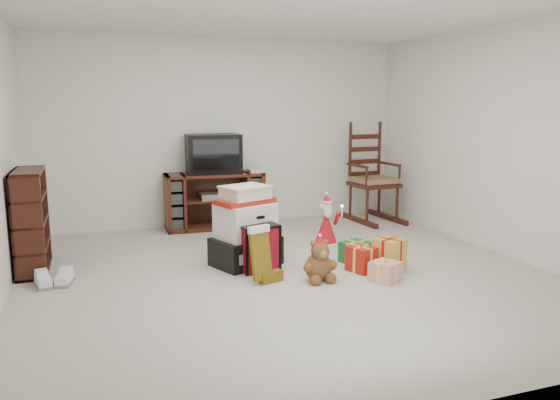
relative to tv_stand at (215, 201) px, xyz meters
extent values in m
cube|color=beige|center=(0.21, -2.24, -0.38)|extent=(5.00, 5.00, 0.01)
cube|color=white|center=(0.21, -2.24, 2.13)|extent=(5.00, 5.00, 0.01)
cube|color=silver|center=(0.21, 0.26, 0.88)|extent=(5.00, 0.01, 2.50)
cube|color=silver|center=(0.21, -4.74, 0.88)|extent=(5.00, 0.01, 2.50)
cube|color=silver|center=(2.71, -2.24, 0.88)|extent=(0.01, 5.00, 2.50)
cube|color=#471914|center=(0.00, 0.00, 0.00)|extent=(1.31, 0.51, 0.74)
cube|color=silver|center=(0.00, -0.03, 0.07)|extent=(0.40, 0.29, 0.07)
cube|color=#3B1710|center=(-2.12, -1.23, 0.14)|extent=(0.28, 0.83, 1.01)
cube|color=#3B1710|center=(2.21, -0.32, 0.15)|extent=(0.62, 0.59, 0.06)
cube|color=#9B7555|center=(2.21, -0.32, 0.22)|extent=(0.57, 0.55, 0.07)
cube|color=#3B1710|center=(2.21, -0.07, 0.63)|extent=(0.49, 0.10, 0.89)
cube|color=#3B1710|center=(2.21, -0.32, -0.34)|extent=(0.64, 0.99, 0.07)
cube|color=black|center=(-0.07, -1.76, -0.23)|extent=(0.77, 0.67, 0.29)
cube|color=silver|center=(-0.07, -1.76, 0.10)|extent=(0.65, 0.58, 0.35)
cube|color=#A21C12|center=(-0.07, -1.76, 0.30)|extent=(0.65, 0.50, 0.05)
cube|color=beige|center=(-0.07, -1.76, 0.38)|extent=(0.53, 0.47, 0.11)
cube|color=maroon|center=(-0.01, -2.03, -0.13)|extent=(0.38, 0.24, 0.47)
cube|color=black|center=(-0.01, -1.94, 0.17)|extent=(0.19, 0.06, 0.03)
ellipsoid|color=brown|center=(0.43, -2.48, -0.24)|extent=(0.26, 0.22, 0.28)
sphere|color=brown|center=(0.43, -2.52, -0.07)|extent=(0.18, 0.18, 0.18)
cone|color=#B1131B|center=(1.03, -1.33, -0.17)|extent=(0.28, 0.28, 0.41)
sphere|color=beige|center=(1.03, -1.33, 0.09)|extent=(0.14, 0.14, 0.14)
cone|color=#B1131B|center=(1.03, -1.33, 0.19)|extent=(0.12, 0.12, 0.10)
cylinder|color=silver|center=(1.18, -1.44, 0.05)|extent=(0.02, 0.02, 0.12)
cone|color=#B1131B|center=(-0.18, -1.74, -0.16)|extent=(0.30, 0.30, 0.42)
sphere|color=beige|center=(-0.18, -1.74, 0.11)|extent=(0.14, 0.14, 0.14)
cone|color=#B1131B|center=(-0.18, -1.74, 0.22)|extent=(0.13, 0.13, 0.11)
cylinder|color=silver|center=(-0.03, -1.85, 0.06)|extent=(0.02, 0.02, 0.13)
cube|color=white|center=(-2.01, -1.81, -0.32)|extent=(0.18, 0.30, 0.10)
cube|color=white|center=(-1.83, -1.81, -0.32)|extent=(0.18, 0.30, 0.10)
cube|color=#A21C12|center=(0.92, -2.30, -0.24)|extent=(0.26, 0.26, 0.26)
cube|color=#1C7231|center=(1.11, -2.05, -0.24)|extent=(0.26, 0.26, 0.26)
cube|color=gold|center=(1.16, -2.45, -0.24)|extent=(0.26, 0.26, 0.26)
cube|color=white|center=(0.87, -2.65, -0.24)|extent=(0.26, 0.26, 0.26)
cube|color=black|center=(0.00, 0.03, 0.62)|extent=(0.73, 0.54, 0.51)
cube|color=black|center=(0.00, -0.22, 0.62)|extent=(0.59, 0.06, 0.41)
camera|label=1|loc=(-1.56, -7.02, 1.29)|focal=35.00mm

